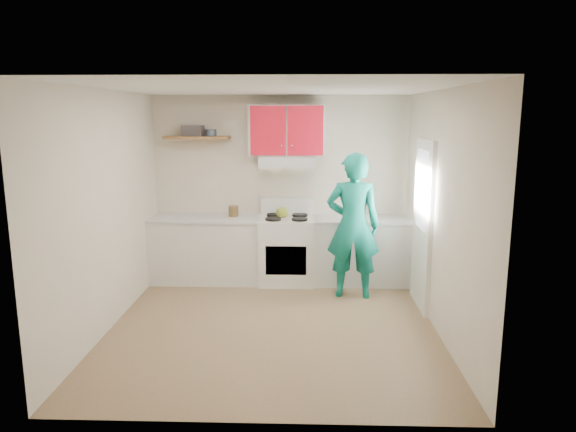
{
  "coord_description": "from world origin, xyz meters",
  "views": [
    {
      "loc": [
        0.35,
        -5.54,
        2.34
      ],
      "look_at": [
        0.15,
        0.55,
        1.15
      ],
      "focal_mm": 32.67,
      "sensor_mm": 36.0,
      "label": 1
    }
  ],
  "objects_px": {
    "stove": "(287,250)",
    "kettle": "(282,212)",
    "tin": "(211,133)",
    "crock": "(233,212)",
    "person": "(353,226)"
  },
  "relations": [
    {
      "from": "stove",
      "to": "person",
      "type": "xyz_separation_m",
      "value": [
        0.87,
        -0.56,
        0.48
      ]
    },
    {
      "from": "crock",
      "to": "kettle",
      "type": "bearing_deg",
      "value": -5.6
    },
    {
      "from": "crock",
      "to": "person",
      "type": "relative_size",
      "value": 0.09
    },
    {
      "from": "stove",
      "to": "kettle",
      "type": "xyz_separation_m",
      "value": [
        -0.06,
        0.03,
        0.54
      ]
    },
    {
      "from": "kettle",
      "to": "person",
      "type": "xyz_separation_m",
      "value": [
        0.93,
        -0.59,
        -0.06
      ]
    },
    {
      "from": "stove",
      "to": "tin",
      "type": "height_order",
      "value": "tin"
    },
    {
      "from": "tin",
      "to": "kettle",
      "type": "height_order",
      "value": "tin"
    },
    {
      "from": "tin",
      "to": "crock",
      "type": "xyz_separation_m",
      "value": [
        0.3,
        -0.06,
        -1.1
      ]
    },
    {
      "from": "kettle",
      "to": "person",
      "type": "height_order",
      "value": "person"
    },
    {
      "from": "tin",
      "to": "person",
      "type": "bearing_deg",
      "value": -20.52
    },
    {
      "from": "stove",
      "to": "kettle",
      "type": "bearing_deg",
      "value": 152.18
    },
    {
      "from": "tin",
      "to": "crock",
      "type": "distance_m",
      "value": 1.14
    },
    {
      "from": "stove",
      "to": "kettle",
      "type": "relative_size",
      "value": 5.2
    },
    {
      "from": "stove",
      "to": "tin",
      "type": "bearing_deg",
      "value": 171.45
    },
    {
      "from": "stove",
      "to": "kettle",
      "type": "height_order",
      "value": "kettle"
    }
  ]
}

